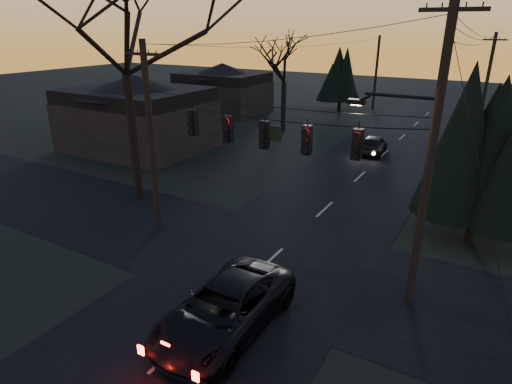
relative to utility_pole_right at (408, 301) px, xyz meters
The scene contains 15 objects.
main_road 11.41m from the utility_pole_right, 118.81° to the left, with size 8.00×120.00×0.02m, color black.
cross_road 5.50m from the utility_pole_right, behind, with size 60.00×7.00×0.02m, color black.
utility_pole_right is the anchor object (origin of this frame).
utility_pole_left 11.50m from the utility_pole_right, behind, with size 1.80×0.30×8.50m, color black, non-canonical shape.
utility_pole_far_r 28.00m from the utility_pole_right, 90.00° to the left, with size 1.80×0.30×8.50m, color black, non-canonical shape.
utility_pole_far_l 37.79m from the utility_pole_right, 107.72° to the left, with size 0.30×0.30×8.00m, color black, non-canonical shape.
span_signal_assembly 7.80m from the utility_pole_right, behind, with size 11.50×0.44×1.54m.
bare_tree_left 17.97m from the utility_pole_right, behind, with size 11.19×11.19×13.36m.
evergreen_right 7.43m from the utility_pole_right, 77.31° to the left, with size 4.25×4.25×7.24m.
bare_tree_dist 26.79m from the utility_pole_right, 126.47° to the left, with size 6.27×6.27×8.68m.
evergreen_dist 36.02m from the utility_pole_right, 113.74° to the left, with size 3.81×3.81×6.03m.
house_left_near 24.78m from the utility_pole_right, 156.04° to the left, with size 10.00×8.00×5.60m.
house_left_far 36.51m from the utility_pole_right, 134.44° to the left, with size 9.00×7.00×5.20m.
suv_near 6.51m from the utility_pole_right, 136.67° to the right, with size 2.55×5.54×1.54m, color black.
sedan_oncoming_a 18.84m from the utility_pole_right, 109.55° to the left, with size 1.63×4.05×1.38m, color black.
Camera 1 is at (7.18, -3.52, 9.00)m, focal length 30.00 mm.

